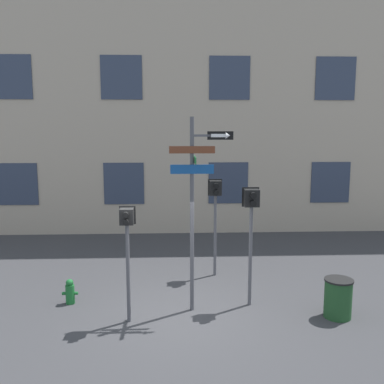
# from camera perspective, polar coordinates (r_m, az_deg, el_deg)

# --- Properties ---
(ground_plane) EXTENTS (60.00, 60.00, 0.00)m
(ground_plane) POSITION_cam_1_polar(r_m,az_deg,el_deg) (9.76, -1.67, -16.25)
(ground_plane) COLOR #38383A
(building_facade) EXTENTS (24.00, 0.63, 11.81)m
(building_facade) POSITION_cam_1_polar(r_m,az_deg,el_deg) (16.66, -2.19, 14.87)
(building_facade) COLOR tan
(building_facade) RESTS_ON ground_plane
(street_sign_pole) EXTENTS (1.38, 0.87, 4.33)m
(street_sign_pole) POSITION_cam_1_polar(r_m,az_deg,el_deg) (9.32, 0.43, -0.71)
(street_sign_pole) COLOR #4C4C51
(street_sign_pole) RESTS_ON ground_plane
(pedestrian_signal_left) EXTENTS (0.34, 0.40, 2.49)m
(pedestrian_signal_left) POSITION_cam_1_polar(r_m,az_deg,el_deg) (8.98, -8.64, -5.64)
(pedestrian_signal_left) COLOR #4C4C51
(pedestrian_signal_left) RESTS_ON ground_plane
(pedestrian_signal_right) EXTENTS (0.39, 0.40, 2.76)m
(pedestrian_signal_right) POSITION_cam_1_polar(r_m,az_deg,el_deg) (9.76, 7.91, -2.88)
(pedestrian_signal_right) COLOR #4C4C51
(pedestrian_signal_right) RESTS_ON ground_plane
(pedestrian_signal_across) EXTENTS (0.38, 0.40, 2.70)m
(pedestrian_signal_across) POSITION_cam_1_polar(r_m,az_deg,el_deg) (11.68, 3.14, -1.14)
(pedestrian_signal_across) COLOR #4C4C51
(pedestrian_signal_across) RESTS_ON ground_plane
(fire_hydrant) EXTENTS (0.37, 0.21, 0.59)m
(fire_hydrant) POSITION_cam_1_polar(r_m,az_deg,el_deg) (10.68, -15.96, -12.67)
(fire_hydrant) COLOR #196028
(fire_hydrant) RESTS_ON ground_plane
(trash_bin) EXTENTS (0.62, 0.62, 0.86)m
(trash_bin) POSITION_cam_1_polar(r_m,az_deg,el_deg) (10.07, 18.89, -13.24)
(trash_bin) COLOR #1E4723
(trash_bin) RESTS_ON ground_plane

